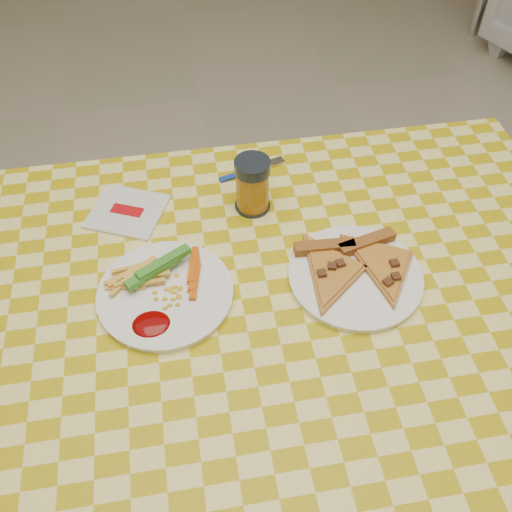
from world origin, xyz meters
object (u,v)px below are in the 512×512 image
object	(u,v)px
plate_left	(166,294)
drink_glass	(252,185)
table	(269,319)
plate_right	(355,277)

from	to	relation	value
plate_left	drink_glass	size ratio (longest dim) A/B	2.02
table	drink_glass	bearing A→B (deg)	88.20
plate_left	drink_glass	bearing A→B (deg)	46.71
table	plate_right	world-z (taller)	plate_right
plate_left	plate_right	distance (m)	0.35
plate_right	drink_glass	distance (m)	0.28
drink_glass	plate_right	bearing A→B (deg)	-55.14
plate_left	plate_right	world-z (taller)	same
plate_left	plate_right	size ratio (longest dim) A/B	0.99
table	plate_right	distance (m)	0.18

